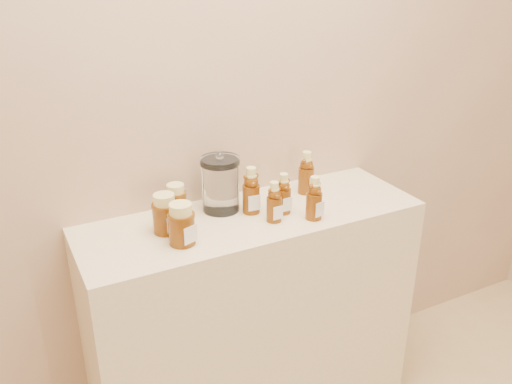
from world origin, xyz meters
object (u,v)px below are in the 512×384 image
bear_bottle_front_left (274,199)px  honey_jar_left (165,213)px  display_table (253,322)px  glass_canister (220,182)px  bear_bottle_back_left (251,187)px

bear_bottle_front_left → honey_jar_left: (-0.35, 0.09, -0.01)m
display_table → glass_canister: bearing=130.7°
bear_bottle_back_left → bear_bottle_front_left: bearing=-61.6°
display_table → honey_jar_left: 0.60m
bear_bottle_back_left → bear_bottle_front_left: size_ratio=1.18×
bear_bottle_back_left → bear_bottle_front_left: (0.04, -0.09, -0.01)m
bear_bottle_front_left → honey_jar_left: bear_bottle_front_left is taller
glass_canister → bear_bottle_back_left: bearing=-38.1°
display_table → glass_canister: glass_canister is taller
bear_bottle_front_left → glass_canister: (-0.12, 0.16, 0.03)m
display_table → glass_canister: 0.57m
bear_bottle_back_left → honey_jar_left: bearing=-172.8°
bear_bottle_back_left → bear_bottle_front_left: 0.10m
bear_bottle_front_left → glass_canister: bearing=125.2°
bear_bottle_back_left → glass_canister: (-0.08, 0.07, 0.01)m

